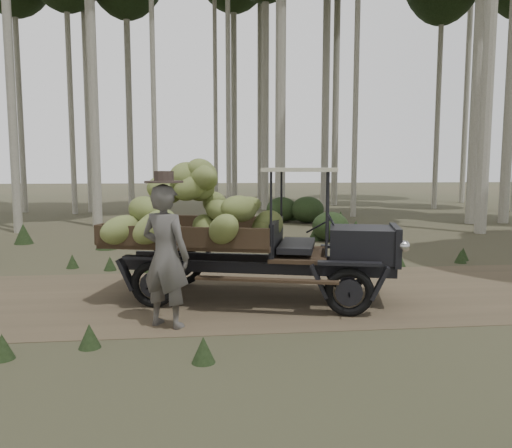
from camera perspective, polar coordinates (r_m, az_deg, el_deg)
The scene contains 5 objects.
ground at distance 8.57m, azimuth -1.94°, elevation -8.19°, with size 120.00×120.00×0.00m, color #473D2B.
dirt_track at distance 8.57m, azimuth -1.94°, elevation -8.16°, with size 70.00×4.00×0.01m, color brown.
banana_truck at distance 8.10m, azimuth -3.29°, elevation 0.65°, with size 4.96×2.78×2.41m.
farmer at distance 6.85m, azimuth -10.31°, elevation -3.42°, with size 0.85×0.77×2.12m.
undergrowth at distance 9.42m, azimuth -5.82°, elevation -3.67°, with size 18.99×24.64×1.39m.
Camera 1 is at (-0.62, -8.26, 2.18)m, focal length 35.00 mm.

